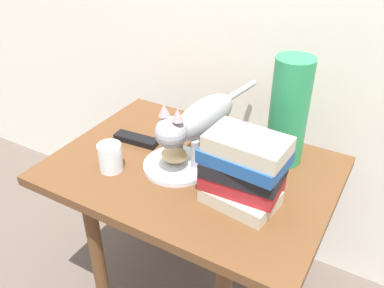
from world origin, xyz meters
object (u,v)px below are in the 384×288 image
(plate, at_px, (177,165))
(book_stack, at_px, (244,170))
(green_vase, at_px, (289,112))
(side_table, at_px, (192,188))
(cat, at_px, (198,120))
(candle_jar, at_px, (111,159))
(bread_roll, at_px, (174,155))
(tv_remote, at_px, (136,139))

(plate, relative_size, book_stack, 0.91)
(green_vase, bearing_deg, side_table, -141.57)
(cat, relative_size, candle_jar, 5.61)
(side_table, bearing_deg, bread_roll, -154.82)
(bread_roll, xyz_separation_m, candle_jar, (-0.15, -0.11, -0.00))
(cat, distance_m, tv_remote, 0.25)
(plate, bearing_deg, candle_jar, -147.19)
(side_table, relative_size, candle_jar, 9.74)
(book_stack, xyz_separation_m, candle_jar, (-0.39, -0.06, -0.06))
(bread_roll, height_order, candle_jar, candle_jar)
(green_vase, bearing_deg, candle_jar, -144.03)
(candle_jar, bearing_deg, side_table, 33.08)
(tv_remote, bearing_deg, cat, 0.36)
(bread_roll, xyz_separation_m, green_vase, (0.27, 0.20, 0.12))
(green_vase, xyz_separation_m, tv_remote, (-0.45, -0.14, -0.15))
(side_table, height_order, candle_jar, candle_jar)
(green_vase, distance_m, tv_remote, 0.49)
(cat, relative_size, book_stack, 2.20)
(plate, height_order, tv_remote, tv_remote)
(bread_roll, xyz_separation_m, book_stack, (0.24, -0.05, 0.06))
(plate, xyz_separation_m, green_vase, (0.26, 0.20, 0.16))
(candle_jar, distance_m, tv_remote, 0.16)
(plate, bearing_deg, tv_remote, 163.66)
(side_table, height_order, plate, plate)
(green_vase, height_order, candle_jar, green_vase)
(side_table, xyz_separation_m, candle_jar, (-0.20, -0.13, 0.12))
(side_table, distance_m, cat, 0.22)
(cat, bearing_deg, candle_jar, -137.17)
(bread_roll, xyz_separation_m, cat, (0.04, 0.07, 0.09))
(cat, bearing_deg, bread_roll, -120.01)
(cat, bearing_deg, plate, -112.73)
(cat, distance_m, green_vase, 0.26)
(bread_roll, bearing_deg, cat, 59.99)
(book_stack, bearing_deg, cat, 149.06)
(book_stack, relative_size, green_vase, 0.67)
(side_table, height_order, green_vase, green_vase)
(bread_roll, height_order, book_stack, book_stack)
(candle_jar, bearing_deg, plate, 32.81)
(plate, xyz_separation_m, candle_jar, (-0.16, -0.10, 0.03))
(plate, height_order, cat, cat)
(cat, height_order, tv_remote, cat)
(plate, relative_size, green_vase, 0.61)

